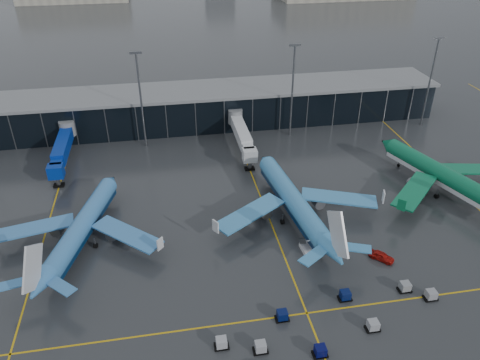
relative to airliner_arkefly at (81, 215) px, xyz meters
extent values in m
plane|color=#282B2D|center=(26.78, -10.61, -6.01)|extent=(600.00, 600.00, 0.00)
cube|color=black|center=(26.78, 51.39, -1.01)|extent=(140.00, 16.00, 10.00)
cube|color=slate|center=(26.78, 51.39, 4.29)|extent=(142.00, 17.00, 0.80)
cylinder|color=#595B60|center=(-8.22, 42.89, -0.81)|extent=(4.00, 4.00, 4.00)
cube|color=navy|center=(-8.22, 29.39, -1.61)|extent=(3.00, 24.00, 3.00)
cylinder|color=#595B60|center=(-8.22, 21.89, -4.71)|extent=(1.00, 1.00, 2.60)
cylinder|color=#595B60|center=(36.78, 42.89, -0.81)|extent=(4.00, 4.00, 4.00)
cube|color=silver|center=(36.78, 29.39, -1.61)|extent=(3.00, 24.00, 3.00)
cylinder|color=#595B60|center=(36.78, 21.89, -4.71)|extent=(1.00, 1.00, 2.60)
cylinder|color=#595B60|center=(11.78, 39.39, 6.49)|extent=(0.50, 0.50, 25.00)
cube|color=#595B60|center=(11.78, 39.39, 19.19)|extent=(3.00, 0.40, 0.60)
cylinder|color=#595B60|center=(51.78, 39.39, 6.49)|extent=(0.50, 0.50, 25.00)
cube|color=#595B60|center=(51.78, 39.39, 19.19)|extent=(3.00, 0.40, 0.60)
cylinder|color=#595B60|center=(91.78, 39.39, 6.49)|extent=(0.50, 0.50, 25.00)
cube|color=#595B60|center=(91.78, 39.39, 19.19)|extent=(3.00, 0.40, 0.60)
cube|color=gold|center=(-8.22, 9.39, -6.00)|extent=(0.30, 120.00, 0.02)
cube|color=gold|center=(36.78, 9.39, -6.00)|extent=(0.30, 120.00, 0.02)
cube|color=gold|center=(81.78, 9.39, -6.00)|extent=(0.30, 120.00, 0.02)
cube|color=gold|center=(36.78, -25.61, -6.00)|extent=(220.00, 0.30, 0.02)
cube|color=black|center=(45.75, -30.57, -5.83)|extent=(2.20, 1.50, 0.36)
cube|color=gray|center=(45.75, -30.57, -5.06)|extent=(1.60, 1.50, 1.50)
cube|color=black|center=(43.87, -23.76, -5.83)|extent=(2.20, 1.50, 0.36)
cube|color=#051141|center=(43.87, -23.76, -5.06)|extent=(1.60, 1.50, 1.50)
cube|color=black|center=(54.57, -23.64, -5.83)|extent=(2.20, 1.50, 0.36)
cube|color=gray|center=(54.57, -23.64, -5.06)|extent=(1.60, 1.50, 1.50)
cube|color=black|center=(57.90, -26.16, -5.83)|extent=(2.20, 1.50, 0.36)
cube|color=gray|center=(57.90, -26.16, -5.06)|extent=(1.60, 1.50, 1.50)
cube|color=black|center=(32.54, -26.16, -5.83)|extent=(2.20, 1.50, 0.36)
cube|color=#051040|center=(32.54, -26.16, -5.06)|extent=(1.60, 1.50, 1.50)
cube|color=black|center=(27.88, -31.50, -5.83)|extent=(2.20, 1.50, 0.36)
cube|color=#919399|center=(27.88, -31.50, -5.06)|extent=(1.60, 1.50, 1.50)
cube|color=black|center=(22.37, -29.76, -5.83)|extent=(2.20, 1.50, 0.36)
cube|color=#989AA1|center=(22.37, -29.76, -5.06)|extent=(1.60, 1.50, 1.50)
cube|color=black|center=(36.26, -33.69, -5.83)|extent=(2.20, 1.50, 0.36)
cube|color=#050841|center=(36.26, -33.69, -5.06)|extent=(1.60, 1.50, 1.50)
cube|color=silver|center=(41.53, -10.45, -5.61)|extent=(2.44, 3.36, 0.80)
cube|color=silver|center=(41.53, -10.45, -3.71)|extent=(1.81, 2.95, 2.29)
imported|color=#A5120C|center=(54.13, -15.44, -5.22)|extent=(4.52, 4.62, 1.57)
camera|label=1|loc=(16.85, -76.21, 50.84)|focal=35.00mm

